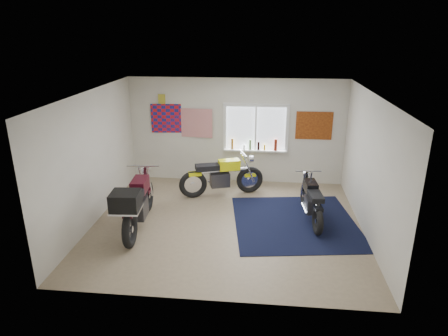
# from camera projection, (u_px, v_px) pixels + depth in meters

# --- Properties ---
(ground) EXTENTS (5.50, 5.50, 0.00)m
(ground) POSITION_uv_depth(u_px,v_px,m) (227.00, 224.00, 8.32)
(ground) COLOR #9E896B
(ground) RESTS_ON ground
(room_shell) EXTENTS (5.50, 5.50, 5.50)m
(room_shell) POSITION_uv_depth(u_px,v_px,m) (227.00, 148.00, 7.78)
(room_shell) COLOR white
(room_shell) RESTS_ON ground
(navy_rug) EXTENTS (2.83, 2.92, 0.01)m
(navy_rug) POSITION_uv_depth(u_px,v_px,m) (295.00, 222.00, 8.37)
(navy_rug) COLOR black
(navy_rug) RESTS_ON ground
(window_assembly) EXTENTS (1.66, 0.17, 1.26)m
(window_assembly) POSITION_uv_depth(u_px,v_px,m) (256.00, 131.00, 10.13)
(window_assembly) COLOR white
(window_assembly) RESTS_ON room_shell
(oil_bottles) EXTENTS (1.19, 0.09, 0.30)m
(oil_bottles) POSITION_uv_depth(u_px,v_px,m) (257.00, 145.00, 10.18)
(oil_bottles) COLOR brown
(oil_bottles) RESTS_ON window_assembly
(flag_display) EXTENTS (1.60, 0.10, 1.17)m
(flag_display) POSITION_uv_depth(u_px,v_px,m) (162.00, 99.00, 10.12)
(flag_display) COLOR red
(flag_display) RESTS_ON room_shell
(triumph_poster) EXTENTS (0.90, 0.03, 0.70)m
(triumph_poster) POSITION_uv_depth(u_px,v_px,m) (314.00, 126.00, 9.95)
(triumph_poster) COLOR #A54C14
(triumph_poster) RESTS_ON room_shell
(yellow_triumph) EXTENTS (2.01, 0.87, 1.05)m
(yellow_triumph) POSITION_uv_depth(u_px,v_px,m) (221.00, 177.00, 9.60)
(yellow_triumph) COLOR black
(yellow_triumph) RESTS_ON ground
(black_chrome_bike) EXTENTS (0.56, 1.84, 0.95)m
(black_chrome_bike) POSITION_uv_depth(u_px,v_px,m) (311.00, 202.00, 8.37)
(black_chrome_bike) COLOR black
(black_chrome_bike) RESTS_ON navy_rug
(maroon_tourer) EXTENTS (0.71, 2.27, 1.15)m
(maroon_tourer) POSITION_uv_depth(u_px,v_px,m) (136.00, 204.00, 7.82)
(maroon_tourer) COLOR black
(maroon_tourer) RESTS_ON ground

